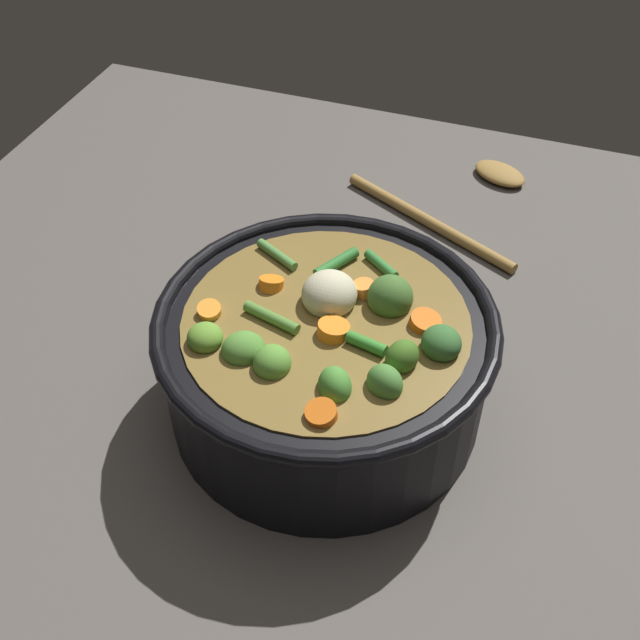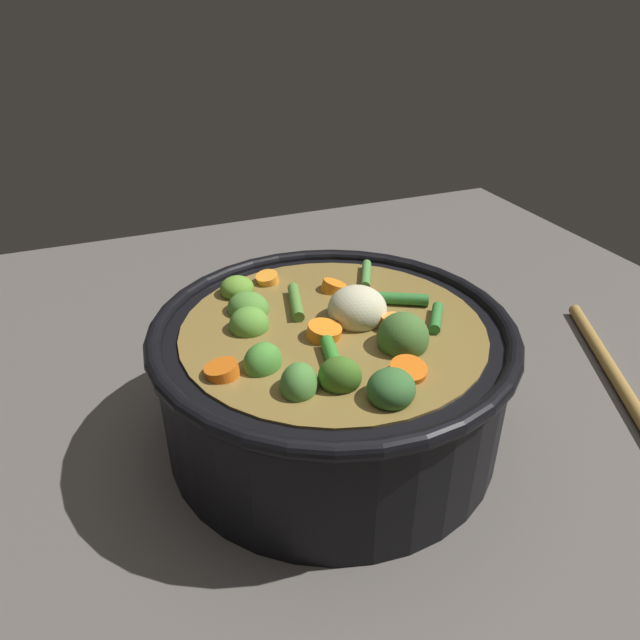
{
  "view_description": "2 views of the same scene",
  "coord_description": "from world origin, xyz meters",
  "views": [
    {
      "loc": [
        -0.47,
        -0.16,
        0.59
      ],
      "look_at": [
        0.0,
        0.01,
        0.11
      ],
      "focal_mm": 44.96,
      "sensor_mm": 36.0,
      "label": 1
    },
    {
      "loc": [
        -0.17,
        -0.38,
        0.36
      ],
      "look_at": [
        -0.01,
        0.02,
        0.11
      ],
      "focal_mm": 33.26,
      "sensor_mm": 36.0,
      "label": 2
    }
  ],
  "objects": [
    {
      "name": "cooking_pot",
      "position": [
        -0.0,
        -0.0,
        0.06
      ],
      "size": [
        0.3,
        0.3,
        0.14
      ],
      "color": "black",
      "rests_on": "ground_plane"
    },
    {
      "name": "wooden_spoon",
      "position": [
        0.37,
        -0.06,
        0.01
      ],
      "size": [
        0.23,
        0.23,
        0.01
      ],
      "color": "olive",
      "rests_on": "ground_plane"
    },
    {
      "name": "ground_plane",
      "position": [
        0.0,
        0.0,
        0.0
      ],
      "size": [
        1.1,
        1.1,
        0.0
      ],
      "primitive_type": "plane",
      "color": "#514C47"
    }
  ]
}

